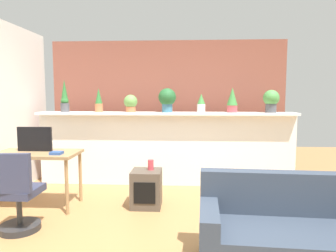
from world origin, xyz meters
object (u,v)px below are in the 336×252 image
Objects in this scene: potted_plant_2 at (131,103)px; potted_plant_4 at (201,103)px; side_cube_shelf at (146,189)px; couch at (290,238)px; vase_on_shelf at (151,165)px; potted_plant_3 at (167,99)px; book_on_desk at (56,153)px; desk at (37,158)px; tv_monitor at (35,139)px; potted_plant_1 at (99,101)px; office_chair at (16,198)px; potted_plant_5 at (232,100)px; potted_plant_6 at (271,100)px; potted_plant_0 at (65,98)px.

potted_plant_4 is (1.17, 0.05, -0.00)m from potted_plant_2.
side_cube_shelf is 0.31× the size of couch.
potted_plant_3 is at bearing 80.09° from vase_on_shelf.
potted_plant_2 is at bearing 126.78° from couch.
potted_plant_2 reaches higher than book_on_desk.
potted_plant_4 is at bearing 54.48° from vase_on_shelf.
tv_monitor reaches higher than desk.
potted_plant_1 reaches higher than office_chair.
vase_on_shelf is (0.06, 0.04, 0.32)m from side_cube_shelf.
potted_plant_5 is at bearing 20.32° from tv_monitor.
couch is at bearing -100.87° from potted_plant_6.
vase_on_shelf is at bearing -141.03° from potted_plant_5.
potted_plant_6 reaches higher than desk.
book_on_desk is (-2.42, -1.25, -0.67)m from potted_plant_5.
tv_monitor is at bearing -138.38° from potted_plant_2.
book_on_desk is (-3.04, -1.24, -0.67)m from potted_plant_6.
potted_plant_0 is at bearing -179.37° from potted_plant_1.
tv_monitor reaches higher than couch.
potted_plant_3 is at bearing 116.58° from couch.
potted_plant_3 is 0.57m from potted_plant_4.
potted_plant_0 is 1.78× the size of potted_plant_4.
office_chair is (-0.39, -1.92, -1.03)m from potted_plant_1.
potted_plant_0 is 2.20m from office_chair.
potted_plant_0 reaches higher than desk.
potted_plant_4 reaches higher than desk.
potted_plant_5 is (1.67, 0.03, 0.05)m from potted_plant_2.
potted_plant_3 is 1.06m from potted_plant_5.
book_on_desk is at bearing -21.35° from desk.
potted_plant_1 reaches higher than potted_plant_4.
side_cube_shelf is (-0.22, -1.00, -1.20)m from potted_plant_3.
potted_plant_0 is at bearing 89.16° from tv_monitor.
tv_monitor is (-2.81, -1.04, -0.52)m from potted_plant_5.
office_chair is 6.59× the size of vase_on_shelf.
potted_plant_0 is at bearing 92.13° from desk.
couch is at bearing -25.18° from book_on_desk.
vase_on_shelf is at bearing 12.05° from book_on_desk.
tv_monitor is 1.66m from side_cube_shelf.
potted_plant_2 is at bearing 58.32° from book_on_desk.
vase_on_shelf is (-0.17, -0.96, -0.89)m from potted_plant_3.
potted_plant_2 is at bearing 41.62° from tv_monitor.
book_on_desk is 2.88m from couch.
potted_plant_6 is 0.78× the size of tv_monitor.
potted_plant_3 reaches higher than side_cube_shelf.
vase_on_shelf is at bearing 36.62° from side_cube_shelf.
couch is at bearing -25.61° from tv_monitor.
couch is at bearing -24.76° from desk.
desk is 1.53m from vase_on_shelf.
potted_plant_6 reaches higher than side_cube_shelf.
potted_plant_6 is 2.46m from side_cube_shelf.
desk is 1.21× the size of office_chair.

